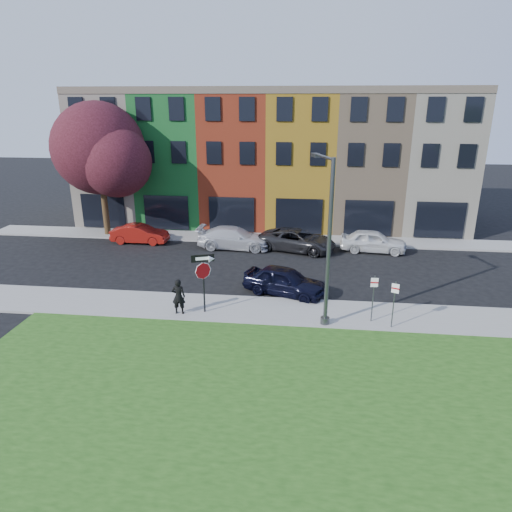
# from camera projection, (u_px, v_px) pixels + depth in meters

# --- Properties ---
(ground) EXTENTS (120.00, 120.00, 0.00)m
(ground) POSITION_uv_depth(u_px,v_px,m) (288.00, 345.00, 18.78)
(ground) COLOR black
(ground) RESTS_ON ground
(sidewalk_near) EXTENTS (40.00, 3.00, 0.12)m
(sidewalk_near) POSITION_uv_depth(u_px,v_px,m) (334.00, 314.00, 21.36)
(sidewalk_near) COLOR gray
(sidewalk_near) RESTS_ON ground
(sidewalk_far) EXTENTS (40.00, 2.40, 0.12)m
(sidewalk_far) POSITION_uv_depth(u_px,v_px,m) (256.00, 238.00, 33.18)
(sidewalk_far) COLOR gray
(sidewalk_far) RESTS_ON ground
(rowhouse_block) EXTENTS (30.00, 10.12, 10.00)m
(rowhouse_block) POSITION_uv_depth(u_px,v_px,m) (271.00, 159.00, 37.35)
(rowhouse_block) COLOR beige
(rowhouse_block) RESTS_ON ground
(stop_sign) EXTENTS (1.00, 0.39, 2.84)m
(stop_sign) POSITION_uv_depth(u_px,v_px,m) (203.00, 272.00, 20.84)
(stop_sign) COLOR black
(stop_sign) RESTS_ON sidewalk_near
(man) EXTENTS (0.67, 0.49, 1.70)m
(man) POSITION_uv_depth(u_px,v_px,m) (179.00, 296.00, 21.07)
(man) COLOR black
(man) RESTS_ON sidewalk_near
(sedan_near) EXTENTS (4.48, 5.41, 1.47)m
(sedan_near) POSITION_uv_depth(u_px,v_px,m) (285.00, 281.00, 23.52)
(sedan_near) COLOR black
(sedan_near) RESTS_ON ground
(parked_car_red) EXTENTS (1.43, 4.00, 1.31)m
(parked_car_red) POSITION_uv_depth(u_px,v_px,m) (140.00, 234.00, 32.09)
(parked_car_red) COLOR maroon
(parked_car_red) RESTS_ON ground
(parked_car_silver) EXTENTS (2.44, 5.18, 1.46)m
(parked_car_silver) POSITION_uv_depth(u_px,v_px,m) (234.00, 238.00, 30.89)
(parked_car_silver) COLOR silver
(parked_car_silver) RESTS_ON ground
(parked_car_dark) EXTENTS (5.12, 6.41, 1.43)m
(parked_car_dark) POSITION_uv_depth(u_px,v_px,m) (297.00, 240.00, 30.45)
(parked_car_dark) COLOR black
(parked_car_dark) RESTS_ON ground
(parked_car_white) EXTENTS (2.59, 4.64, 1.46)m
(parked_car_white) POSITION_uv_depth(u_px,v_px,m) (373.00, 241.00, 30.20)
(parked_car_white) COLOR silver
(parked_car_white) RESTS_ON ground
(street_lamp) EXTENTS (1.09, 2.49, 7.31)m
(street_lamp) POSITION_uv_depth(u_px,v_px,m) (327.00, 243.00, 19.37)
(street_lamp) COLOR #434548
(street_lamp) RESTS_ON sidewalk_near
(parking_sign_a) EXTENTS (0.32, 0.08, 2.19)m
(parking_sign_a) POSITION_uv_depth(u_px,v_px,m) (373.00, 293.00, 20.13)
(parking_sign_a) COLOR #434548
(parking_sign_a) RESTS_ON sidewalk_near
(parking_sign_b) EXTENTS (0.30, 0.17, 2.15)m
(parking_sign_b) POSITION_uv_depth(u_px,v_px,m) (394.00, 299.00, 19.60)
(parking_sign_b) COLOR #434548
(parking_sign_b) RESTS_ON sidewalk_near
(tree_purple) EXTENTS (7.74, 6.77, 9.47)m
(tree_purple) POSITION_uv_depth(u_px,v_px,m) (101.00, 151.00, 32.17)
(tree_purple) COLOR black
(tree_purple) RESTS_ON sidewalk_far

